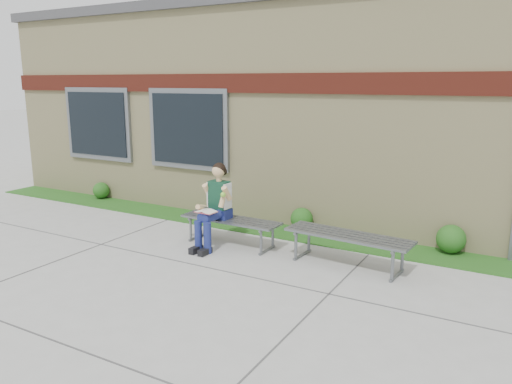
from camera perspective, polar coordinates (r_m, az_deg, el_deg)
The scene contains 9 objects.
ground at distance 6.50m, azimuth -1.73°, elevation -11.39°, with size 80.00×80.00×0.00m, color #9E9E99.
grass_strip at distance 8.68m, azimuth 7.20°, elevation -5.16°, with size 16.00×0.80×0.02m, color #124414.
school_building at distance 11.50m, azimuth 14.01°, elevation 9.53°, with size 16.20×6.22×4.20m.
bench_left at distance 8.19m, azimuth -2.90°, elevation -3.73°, with size 1.71×0.50×0.44m.
bench_right at distance 7.36m, azimuth 10.45°, elevation -5.60°, with size 1.89×0.67×0.48m.
girl at distance 8.02m, azimuth -4.77°, elevation -1.43°, with size 0.50×0.83×1.36m.
shrub_west at distance 11.89m, azimuth -17.28°, elevation 0.18°, with size 0.37×0.37×0.37m, color #124414.
shrub_mid at distance 9.01m, azimuth 5.24°, elevation -3.06°, with size 0.40×0.40×0.40m, color #124414.
shrub_east at distance 8.34m, azimuth 21.40°, elevation -5.02°, with size 0.45×0.45×0.45m, color #124414.
Camera 1 is at (3.08, -5.08, 2.64)m, focal length 35.00 mm.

